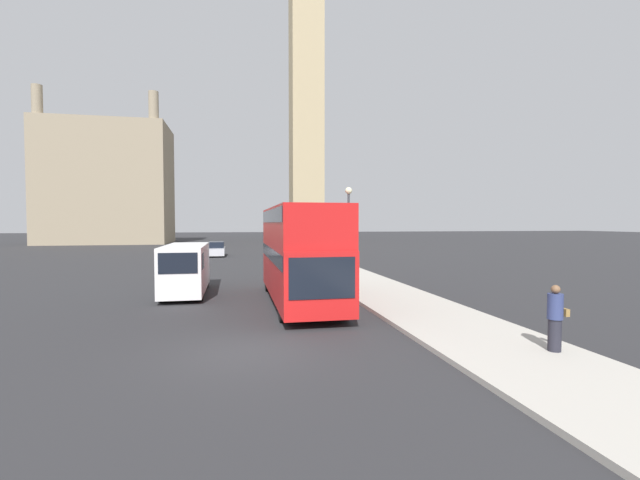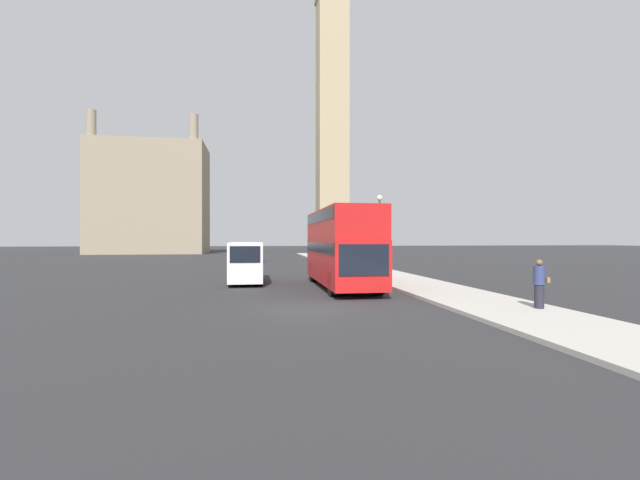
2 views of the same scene
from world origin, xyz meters
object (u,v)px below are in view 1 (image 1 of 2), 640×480
at_px(red_double_decker_bus, 299,250).
at_px(pedestrian, 555,318).
at_px(white_van, 186,268).
at_px(street_lamp, 349,221).
at_px(parked_sedan, 216,250).
at_px(clock_tower, 306,60).

xyz_separation_m(red_double_decker_bus, pedestrian, (5.55, -8.95, -1.34)).
bearing_deg(white_van, street_lamp, -4.77).
height_order(pedestrian, street_lamp, street_lamp).
bearing_deg(red_double_decker_bus, parked_sedan, 99.66).
bearing_deg(parked_sedan, red_double_decker_bus, -80.34).
bearing_deg(street_lamp, pedestrian, -77.27).
height_order(red_double_decker_bus, white_van, red_double_decker_bus).
distance_m(red_double_decker_bus, pedestrian, 10.62).
distance_m(red_double_decker_bus, white_van, 6.25).
xyz_separation_m(red_double_decker_bus, parked_sedan, (-4.79, 28.13, -1.70)).
bearing_deg(red_double_decker_bus, clock_tower, 80.29).
bearing_deg(clock_tower, red_double_decker_bus, -99.71).
xyz_separation_m(white_van, parked_sedan, (0.45, 24.88, -0.64)).
relative_size(pedestrian, parked_sedan, 0.38).
xyz_separation_m(white_van, street_lamp, (8.19, -0.68, 2.32)).
bearing_deg(parked_sedan, street_lamp, -73.15).
bearing_deg(clock_tower, pedestrian, -94.43).
height_order(white_van, pedestrian, white_van).
bearing_deg(pedestrian, white_van, 131.50).
relative_size(white_van, parked_sedan, 1.28).
height_order(clock_tower, street_lamp, clock_tower).
distance_m(clock_tower, red_double_decker_bus, 75.69).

